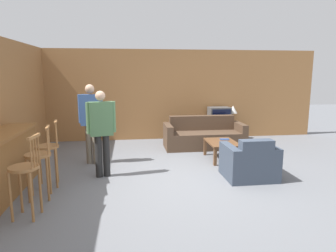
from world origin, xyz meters
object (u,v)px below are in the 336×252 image
Objects in this scene: armchair_near at (249,163)px; tv_unit at (219,131)px; book_on_table at (224,139)px; person_by_window at (91,119)px; person_by_counter at (101,129)px; table_lamp at (233,110)px; bar_chair_mid at (39,161)px; tv at (219,115)px; coffee_table at (222,144)px; bar_chair_near at (25,174)px; couch_far at (204,136)px; bar_chair_far at (48,152)px.

armchair_near is 3.32m from tv_unit.
person_by_window is (-2.98, -0.10, 0.55)m from book_on_table.
table_lamp is at bearing 38.67° from person_by_counter.
bar_chair_mid is at bearing -134.26° from person_by_counter.
tv_unit is at bearing 90.00° from tv.
book_on_table is (0.12, 0.18, 0.07)m from coffee_table.
bar_chair_near is 4.35m from book_on_table.
coffee_table is 0.81× the size of tv_unit.
tv_unit is at bearing 76.76° from book_on_table.
person_by_window is (-2.99, 1.34, 0.68)m from armchair_near.
armchair_near reaches higher than book_on_table.
tv is (0.67, 0.86, 0.43)m from couch_far.
bar_chair_mid is at bearing -137.01° from tv_unit.
person_by_window is (-3.41, -1.95, 0.24)m from tv.
book_on_table is at bearing 90.57° from armchair_near.
table_lamp is at bearing 64.64° from coffee_table.
bar_chair_near is 0.55× the size of couch_far.
bar_chair_near and bar_chair_far have the same top height.
tv_unit is at bearing 47.46° from bar_chair_near.
bar_chair_far is at bearing -144.88° from couch_far.
table_lamp is (1.08, 0.86, 0.57)m from couch_far.
armchair_near is 1.44m from book_on_table.
person_by_counter is (-2.57, -0.79, 0.56)m from coffee_table.
table_lamp reaches higher than book_on_table.
person_by_window reaches higher than tv.
person_by_counter is (-2.70, 0.46, 0.62)m from armchair_near.
couch_far is 1.28× the size of person_by_counter.
person_by_window is at bearing 76.33° from bar_chair_near.
tv_unit is 4.00m from person_by_window.
person_by_window is at bearing -158.29° from couch_far.
book_on_table is (3.56, 2.50, -0.18)m from bar_chair_near.
armchair_near is at bearing -89.43° from book_on_table.
armchair_near is at bearing -84.05° from coffee_table.
couch_far is 2.44m from armchair_near.
armchair_near is 0.56× the size of person_by_counter.
armchair_near is at bearing -84.16° from couch_far.
bar_chair_near is 1.87× the size of tv.
tv reaches higher than coffee_table.
coffee_table is at bearing 26.14° from bar_chair_mid.
tv_unit is 0.66× the size of person_by_window.
armchair_near is 1.49× the size of tv.
book_on_table is 0.14× the size of person_by_counter.
tv is 3.94m from person_by_window.
bar_chair_near and bar_chair_mid have the same top height.
couch_far is 3.40× the size of tv.
person_by_window is 1.05× the size of person_by_counter.
couch_far is 1.17m from tv.
tv_unit is at bearing 42.18° from person_by_counter.
bar_chair_far is 2.29× the size of table_lamp.
tv_unit is 0.70× the size of person_by_counter.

